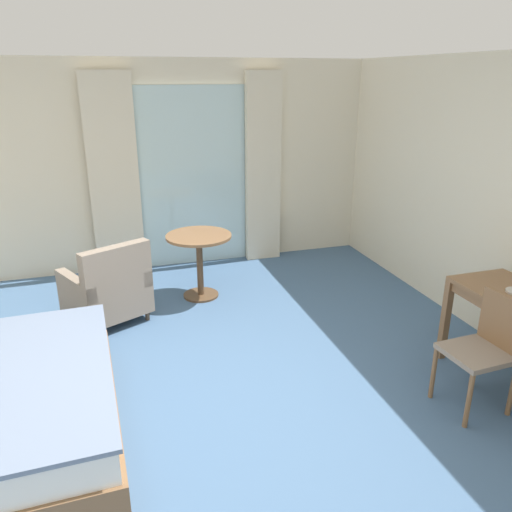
% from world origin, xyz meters
% --- Properties ---
extents(ground, '(6.34, 7.07, 0.10)m').
position_xyz_m(ground, '(0.00, 0.00, -0.05)').
color(ground, '#426084').
extents(wall_back, '(5.94, 0.12, 2.56)m').
position_xyz_m(wall_back, '(0.00, 3.27, 1.28)').
color(wall_back, beige).
rests_on(wall_back, ground).
extents(balcony_glass_door, '(1.43, 0.02, 2.25)m').
position_xyz_m(balcony_glass_door, '(0.54, 3.19, 1.13)').
color(balcony_glass_door, silver).
rests_on(balcony_glass_door, ground).
extents(curtain_panel_left, '(0.58, 0.10, 2.41)m').
position_xyz_m(curtain_panel_left, '(-0.39, 3.09, 1.21)').
color(curtain_panel_left, beige).
rests_on(curtain_panel_left, ground).
extents(curtain_panel_right, '(0.46, 0.10, 2.41)m').
position_xyz_m(curtain_panel_right, '(1.47, 3.09, 1.21)').
color(curtain_panel_right, beige).
rests_on(curtain_panel_right, ground).
extents(desk_chair, '(0.46, 0.44, 0.88)m').
position_xyz_m(desk_chair, '(2.03, -0.49, 0.50)').
color(desk_chair, gray).
rests_on(desk_chair, ground).
extents(armchair_by_window, '(0.93, 0.93, 0.86)m').
position_xyz_m(armchair_by_window, '(-0.58, 1.73, 0.34)').
color(armchair_by_window, gray).
rests_on(armchair_by_window, ground).
extents(round_cafe_table, '(0.72, 0.72, 0.73)m').
position_xyz_m(round_cafe_table, '(0.41, 2.08, 0.54)').
color(round_cafe_table, brown).
rests_on(round_cafe_table, ground).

